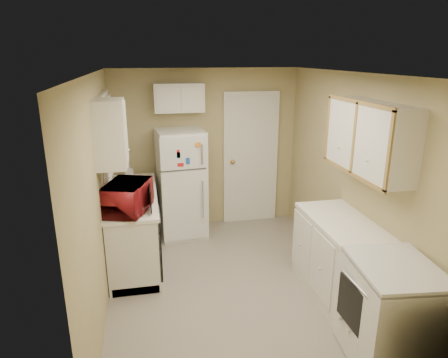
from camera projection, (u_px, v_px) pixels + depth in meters
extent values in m
plane|color=#ABA196|center=(232.00, 285.00, 4.67)|extent=(3.80, 3.80, 0.00)
plane|color=white|center=(234.00, 73.00, 3.95)|extent=(3.80, 3.80, 0.00)
plane|color=tan|center=(99.00, 197.00, 4.04)|extent=(3.80, 3.80, 0.00)
plane|color=tan|center=(352.00, 180.00, 4.57)|extent=(3.80, 3.80, 0.00)
plane|color=tan|center=(206.00, 149.00, 6.09)|extent=(2.80, 2.80, 0.00)
plane|color=tan|center=(299.00, 282.00, 2.53)|extent=(2.80, 2.80, 0.00)
cube|color=silver|center=(135.00, 227.00, 5.17)|extent=(0.60, 1.80, 0.90)
cube|color=black|center=(159.00, 242.00, 4.65)|extent=(0.03, 0.58, 0.72)
cube|color=gray|center=(133.00, 193.00, 5.19)|extent=(0.54, 0.74, 0.16)
imported|color=maroon|center=(128.00, 199.00, 4.42)|extent=(0.68, 0.51, 0.40)
imported|color=white|center=(129.00, 171.00, 5.64)|extent=(0.12, 0.12, 0.20)
cube|color=silver|center=(107.00, 138.00, 4.92)|extent=(0.10, 0.98, 1.08)
cube|color=silver|center=(110.00, 134.00, 4.10)|extent=(0.30, 0.45, 0.70)
cube|color=silver|center=(182.00, 184.00, 5.80)|extent=(0.71, 0.69, 1.57)
cube|color=silver|center=(179.00, 98.00, 5.63)|extent=(0.70, 0.30, 0.40)
cube|color=silver|center=(251.00, 159.00, 6.24)|extent=(0.86, 0.06, 2.08)
cube|color=silver|center=(357.00, 277.00, 3.99)|extent=(0.60, 2.00, 0.90)
cube|color=silver|center=(390.00, 314.00, 3.38)|extent=(0.72, 0.85, 0.95)
cube|color=silver|center=(369.00, 138.00, 3.90)|extent=(0.30, 1.20, 0.70)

